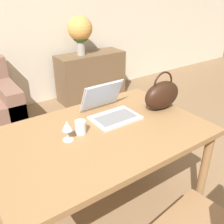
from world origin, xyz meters
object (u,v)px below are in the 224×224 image
wine_glass (67,127)px  handbag (162,95)px  drinking_glass (81,127)px  flower_vase (80,31)px  laptop (109,107)px

wine_glass → handbag: size_ratio=0.42×
drinking_glass → handbag: bearing=-2.6°
handbag → flower_vase: (0.38, 1.98, 0.18)m
wine_glass → handbag: (0.80, -0.01, 0.02)m
laptop → drinking_glass: bearing=-159.4°
laptop → handbag: (0.40, -0.14, 0.05)m
laptop → handbag: size_ratio=1.08×
wine_glass → flower_vase: (1.18, 1.97, 0.21)m
drinking_glass → handbag: size_ratio=0.28×
wine_glass → flower_vase: 2.31m
laptop → drinking_glass: laptop is taller
handbag → flower_vase: size_ratio=0.60×
laptop → flower_vase: (0.78, 1.84, 0.24)m
laptop → drinking_glass: 0.32m
laptop → wine_glass: bearing=-161.0°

